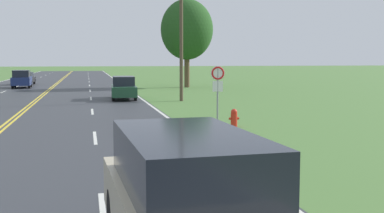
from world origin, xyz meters
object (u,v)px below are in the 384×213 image
(tree_mid_treeline, at_px, (187,30))
(car_black_sedan_mid_far, at_px, (26,78))
(car_dark_green_sedan_approaching, at_px, (124,88))
(car_dark_blue_suv_mid_near, at_px, (22,79))
(fire_hydrant, at_px, (234,118))
(traffic_sign, at_px, (218,81))
(car_champagne_suv_nearest, at_px, (187,196))

(tree_mid_treeline, height_order, car_black_sedan_mid_far, tree_mid_treeline)
(car_dark_green_sedan_approaching, height_order, car_black_sedan_mid_far, car_dark_green_sedan_approaching)
(tree_mid_treeline, distance_m, car_dark_green_sedan_approaching, 16.26)
(car_dark_blue_suv_mid_near, bearing_deg, fire_hydrant, -160.82)
(traffic_sign, distance_m, car_black_sedan_mid_far, 39.69)
(fire_hydrant, xyz_separation_m, car_black_sedan_mid_far, (-12.87, 37.69, 0.35))
(tree_mid_treeline, bearing_deg, traffic_sign, -99.19)
(tree_mid_treeline, distance_m, car_dark_blue_suv_mid_near, 17.30)
(car_dark_green_sedan_approaching, bearing_deg, car_champagne_suv_nearest, 0.05)
(fire_hydrant, relative_size, traffic_sign, 0.30)
(car_black_sedan_mid_far, bearing_deg, fire_hydrant, -159.92)
(car_champagne_suv_nearest, xyz_separation_m, car_dark_blue_suv_mid_near, (-7.71, 44.38, -0.06))
(fire_hydrant, bearing_deg, tree_mid_treeline, 82.23)
(tree_mid_treeline, distance_m, car_champagne_suv_nearest, 43.18)
(tree_mid_treeline, bearing_deg, fire_hydrant, -97.77)
(car_black_sedan_mid_far, bearing_deg, traffic_sign, -160.98)
(car_dark_green_sedan_approaching, bearing_deg, tree_mid_treeline, 153.69)
(fire_hydrant, distance_m, tree_mid_treeline, 29.64)
(car_dark_blue_suv_mid_near, height_order, car_black_sedan_mid_far, car_dark_blue_suv_mid_near)
(car_dark_blue_suv_mid_near, bearing_deg, car_dark_green_sedan_approaching, -153.21)
(tree_mid_treeline, bearing_deg, car_champagne_suv_nearest, -101.70)
(traffic_sign, relative_size, tree_mid_treeline, 0.29)
(traffic_sign, bearing_deg, tree_mid_treeline, 80.81)
(car_dark_blue_suv_mid_near, bearing_deg, traffic_sign, -162.06)
(car_champagne_suv_nearest, xyz_separation_m, car_black_sedan_mid_far, (-8.10, 50.84, -0.25))
(fire_hydrant, bearing_deg, car_champagne_suv_nearest, -109.92)
(fire_hydrant, distance_m, car_dark_green_sedan_approaching, 15.73)
(tree_mid_treeline, xyz_separation_m, car_dark_green_sedan_approaching, (-7.46, -13.54, -5.03))
(tree_mid_treeline, relative_size, car_dark_green_sedan_approaching, 1.84)
(fire_hydrant, bearing_deg, car_dark_green_sedan_approaching, 102.95)
(fire_hydrant, height_order, tree_mid_treeline, tree_mid_treeline)
(fire_hydrant, distance_m, car_champagne_suv_nearest, 14.00)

